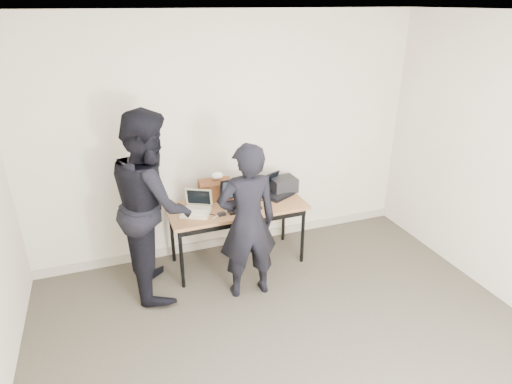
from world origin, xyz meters
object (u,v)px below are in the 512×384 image
equipment_box (283,185)px  person_typist (248,223)px  leather_satchel (215,189)px  desk (237,210)px  laptop_right (274,190)px  person_observer (152,204)px  laptop_beige (197,209)px  laptop_center (240,200)px

equipment_box → person_typist: bearing=-132.9°
person_typist → leather_satchel: bearing=-79.2°
desk → person_typist: bearing=-97.7°
desk → laptop_right: 0.52m
desk → laptop_right: laptop_right is taller
person_observer → person_typist: bearing=-117.0°
laptop_beige → person_observer: size_ratio=0.20×
leather_satchel → equipment_box: leather_satchel is taller
leather_satchel → person_typist: bearing=-79.0°
laptop_beige → laptop_right: size_ratio=0.88×
desk → person_observer: bearing=-172.7°
laptop_center → equipment_box: 0.62m
laptop_center → person_typist: size_ratio=0.24×
laptop_center → equipment_box: laptop_center is taller
laptop_beige → leather_satchel: leather_satchel is taller
laptop_center → person_observer: bearing=-175.8°
desk → laptop_right: (0.49, 0.13, 0.11)m
equipment_box → person_typist: (-0.70, -0.75, 0.00)m
laptop_beige → desk: bearing=29.4°
equipment_box → person_observer: bearing=-168.3°
laptop_beige → person_observer: person_observer is taller
person_typist → person_observer: 0.95m
leather_satchel → desk: bearing=-48.7°
person_observer → equipment_box: bearing=-77.9°
equipment_box → laptop_right: bearing=-156.3°
equipment_box → laptop_beige: bearing=-169.2°
equipment_box → person_observer: size_ratio=0.15×
laptop_center → equipment_box: (0.60, 0.18, 0.02)m
laptop_right → laptop_beige: bearing=161.1°
person_typist → laptop_center: bearing=-97.3°
leather_satchel → equipment_box: size_ratio=1.29×
equipment_box → person_observer: person_observer is taller
person_observer → laptop_center: bearing=-81.4°
leather_satchel → person_observer: 0.82m
desk → laptop_beige: (-0.45, -0.01, 0.11)m
equipment_box → person_observer: 1.58m
leather_satchel → equipment_box: (0.81, -0.04, -0.04)m
desk → laptop_right: size_ratio=3.45×
laptop_right → leather_satchel: bearing=144.2°
laptop_beige → person_observer: 0.51m
laptop_right → desk: bearing=167.2°
person_observer → laptop_right: bearing=-79.1°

